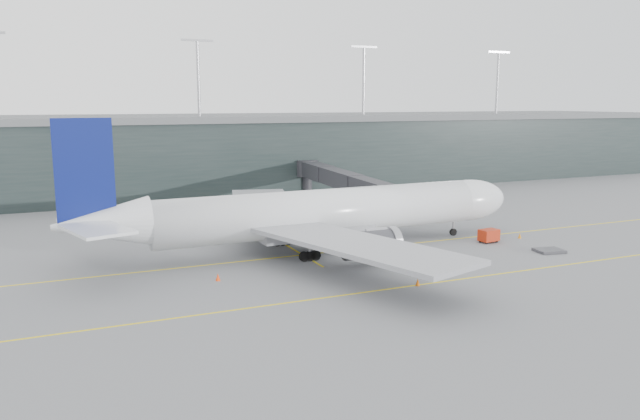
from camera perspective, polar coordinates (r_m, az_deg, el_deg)
name	(u,v)px	position (r m, az deg, el deg)	size (l,w,h in m)	color
ground	(252,252)	(76.22, -6.22, -3.80)	(320.00, 320.00, 0.00)	slate
taxiline_a	(263,259)	(72.52, -5.26, -4.49)	(160.00, 0.25, 0.02)	yellow
taxiline_b	(318,299)	(58.14, -0.22, -8.11)	(160.00, 0.25, 0.02)	yellow
taxiline_lead_main	(244,220)	(96.35, -6.96, -0.92)	(0.25, 60.00, 0.02)	yellow
terminal	(165,153)	(131.01, -13.96, 5.07)	(240.00, 36.00, 29.00)	#1C2726
main_aircraft	(319,213)	(75.54, -0.08, -0.31)	(58.21, 54.82, 16.36)	silver
jet_bridge	(334,179)	(105.45, 1.29, 2.88)	(7.02, 44.75, 6.81)	#28282D
gse_cart	(489,235)	(83.39, 15.18, -2.24)	(2.70, 1.93, 1.71)	#A4220B
baggage_dolly	(549,250)	(80.47, 20.22, -3.49)	(3.20, 2.56, 0.32)	#343439
uld_a	(196,231)	(85.06, -11.23, -1.87)	(2.19, 1.90, 1.73)	#3B3C41
uld_b	(200,231)	(85.37, -10.92, -1.87)	(1.98, 1.70, 1.59)	#3B3C41
uld_c	(223,226)	(86.78, -8.85, -1.44)	(2.75, 2.46, 2.08)	#3B3C41
cone_nose	(520,236)	(87.13, 17.79, -2.25)	(0.46, 0.46, 0.73)	orange
cone_wing_stbd	(418,282)	(62.73, 8.93, -6.53)	(0.46, 0.46, 0.73)	#CD5B0B
cone_wing_port	(297,224)	(91.35, -2.14, -1.25)	(0.40, 0.40, 0.64)	red
cone_tail	(218,277)	(64.49, -9.32, -6.07)	(0.48, 0.48, 0.77)	#FE410E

